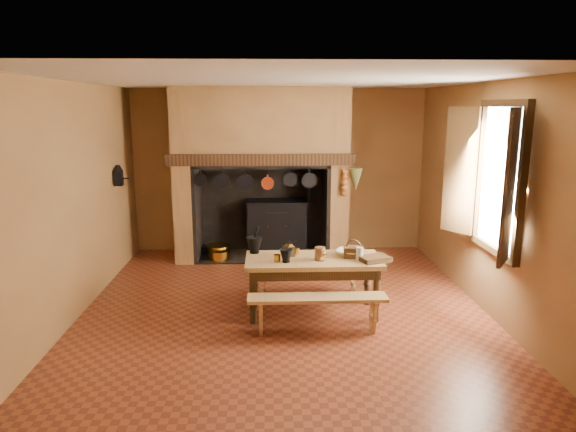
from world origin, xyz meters
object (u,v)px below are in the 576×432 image
(iron_range, at_px, (277,226))
(wicker_basket, at_px, (353,251))
(mixing_bowl, at_px, (348,253))
(bench_front, at_px, (317,305))
(coffee_grinder, at_px, (289,250))
(work_table, at_px, (313,267))

(iron_range, distance_m, wicker_basket, 2.77)
(wicker_basket, bearing_deg, mixing_bowl, 135.59)
(bench_front, relative_size, coffee_grinder, 8.11)
(mixing_bowl, bearing_deg, bench_front, -123.24)
(iron_range, height_order, wicker_basket, iron_range)
(iron_range, xyz_separation_m, coffee_grinder, (0.10, -2.52, 0.30))
(work_table, distance_m, wicker_basket, 0.52)
(iron_range, distance_m, bench_front, 3.23)
(iron_range, distance_m, coffee_grinder, 2.54)
(work_table, relative_size, coffee_grinder, 8.51)
(mixing_bowl, distance_m, wicker_basket, 0.09)
(iron_range, relative_size, coffee_grinder, 8.34)
(work_table, xyz_separation_m, bench_front, (0.00, -0.57, -0.27))
(iron_range, bearing_deg, wicker_basket, -71.35)
(iron_range, height_order, mixing_bowl, iron_range)
(mixing_bowl, bearing_deg, coffee_grinder, 178.93)
(bench_front, distance_m, mixing_bowl, 0.90)
(work_table, xyz_separation_m, wicker_basket, (0.49, 0.03, 0.18))
(bench_front, height_order, mixing_bowl, mixing_bowl)
(iron_range, relative_size, work_table, 0.98)
(work_table, relative_size, mixing_bowl, 5.57)
(iron_range, bearing_deg, coffee_grinder, -87.78)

